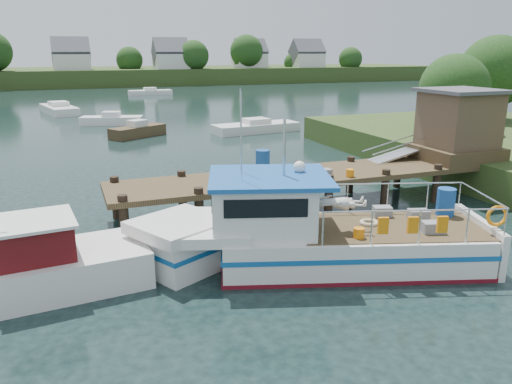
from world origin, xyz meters
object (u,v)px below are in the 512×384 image
object	(u,v)px
lobster_boat	(307,235)
moored_d	(59,109)
moored_rowboat	(138,131)
moored_b	(112,120)
moored_far	(150,92)
dock	(409,144)
moored_c	(256,127)
work_boat	(1,275)

from	to	relation	value
lobster_boat	moored_d	size ratio (longest dim) A/B	1.41
moored_rowboat	moored_b	world-z (taller)	moored_rowboat
moored_far	moored_b	size ratio (longest dim) A/B	1.13
dock	lobster_boat	bearing A→B (deg)	-145.23
moored_d	moored_c	bearing A→B (deg)	-34.88
moored_d	moored_rowboat	bearing A→B (deg)	-55.58
moored_rowboat	moored_d	world-z (taller)	moored_rowboat
moored_rowboat	moored_far	bearing A→B (deg)	77.55
work_boat	moored_d	world-z (taller)	work_boat
work_boat	moored_d	distance (m)	41.04
moored_far	work_boat	bearing A→B (deg)	-118.32
moored_rowboat	dock	bearing A→B (deg)	-67.95
lobster_boat	moored_d	distance (m)	42.43
dock	moored_c	size ratio (longest dim) A/B	2.40
work_boat	dock	bearing A→B (deg)	9.44
dock	work_boat	distance (m)	16.00
moored_far	moored_b	bearing A→B (deg)	-120.97
work_boat	moored_c	distance (m)	27.63
moored_rowboat	moored_c	bearing A→B (deg)	-8.01
moored_c	moored_rowboat	bearing A→B (deg)	176.55
lobster_boat	dock	bearing A→B (deg)	52.44
work_boat	moored_d	bearing A→B (deg)	82.30
lobster_boat	moored_d	bearing A→B (deg)	116.77
moored_b	moored_d	distance (m)	10.95
lobster_boat	moored_rowboat	size ratio (longest dim) A/B	2.39
work_boat	moored_far	world-z (taller)	work_boat
lobster_boat	moored_far	distance (m)	61.26
lobster_boat	moored_b	world-z (taller)	lobster_boat
work_boat	moored_d	xyz separation A→B (m)	(1.38, 41.02, -0.21)
lobster_boat	moored_b	bearing A→B (deg)	112.25
moored_c	lobster_boat	bearing A→B (deg)	-104.63
work_boat	moored_rowboat	world-z (taller)	work_boat
moored_rowboat	lobster_boat	bearing A→B (deg)	-88.54
moored_far	moored_d	distance (m)	22.68
moored_rowboat	moored_b	size ratio (longest dim) A/B	0.82
moored_rowboat	work_boat	bearing A→B (deg)	-107.46
moored_rowboat	moored_b	distance (m)	7.17
dock	moored_rowboat	world-z (taller)	dock
moored_far	moored_c	world-z (taller)	moored_c
lobster_boat	moored_far	bearing A→B (deg)	102.52
lobster_boat	moored_d	xyz separation A→B (m)	(-6.71, 41.89, -0.48)
work_boat	moored_b	size ratio (longest dim) A/B	1.48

